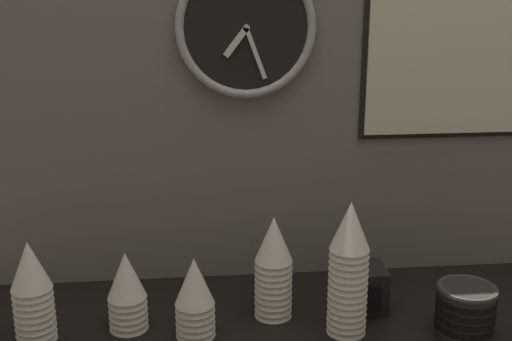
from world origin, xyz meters
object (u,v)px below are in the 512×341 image
menu_board (459,11)px  cup_stack_far_left (32,291)px  bowl_stack_right (465,309)px  wall_clock (246,28)px  cup_stack_center (273,267)px  cup_stack_left (127,291)px  napkin_dispenser (363,288)px  cup_stack_center_right (349,269)px  cup_stack_center_left (195,297)px

menu_board → cup_stack_far_left: bearing=-165.1°
bowl_stack_right → wall_clock: (-42.86, 31.29, 55.37)cm
cup_stack_center → menu_board: (45.24, 20.19, 52.87)cm
wall_clock → menu_board: size_ratio=0.53×
cup_stack_left → cup_stack_far_left: size_ratio=0.80×
cup_stack_far_left → napkin_dispenser: cup_stack_far_left is taller
cup_stack_far_left → wall_clock: wall_clock is taller
wall_clock → menu_board: bearing=1.0°
wall_clock → cup_stack_center: bearing=-77.9°
bowl_stack_right → menu_board: menu_board is taller
cup_stack_center_right → napkin_dispenser: cup_stack_center_right is taller
cup_stack_center_right → bowl_stack_right: 26.00cm
cup_stack_center_left → napkin_dispenser: (37.70, 7.66, -3.66)cm
menu_board → bowl_stack_right: bearing=-101.5°
cup_stack_left → menu_board: menu_board is taller
cup_stack_far_left → bowl_stack_right: bearing=-4.5°
cup_stack_far_left → wall_clock: 72.25cm
cup_stack_far_left → wall_clock: size_ratio=0.69×
cup_stack_far_left → bowl_stack_right: (88.64, -6.92, -5.07)cm
bowl_stack_right → napkin_dispenser: bearing=144.5°
bowl_stack_right → napkin_dispenser: (-18.20, 12.97, -0.76)cm
cup_stack_center_right → bowl_stack_right: (24.24, -3.62, -8.69)cm
menu_board → napkin_dispenser: bearing=-142.2°
cup_stack_center_right → cup_stack_left: bearing=172.6°
cup_stack_far_left → bowl_stack_right: 89.06cm
cup_stack_center_left → cup_stack_left: same height
cup_stack_left → wall_clock: size_ratio=0.55×
wall_clock → napkin_dispenser: size_ratio=3.11×
cup_stack_center → cup_stack_left: bearing=-175.6°
cup_stack_center → bowl_stack_right: cup_stack_center is taller
wall_clock → napkin_dispenser: (24.66, -18.32, -56.13)cm
cup_stack_left → bowl_stack_right: bearing=-7.8°
napkin_dispenser → wall_clock: bearing=143.4°
bowl_stack_right → napkin_dispenser: size_ratio=1.22×
cup_stack_center_right → cup_stack_center: size_ratio=1.25×
cup_stack_center → napkin_dispenser: cup_stack_center is taller
bowl_stack_right → menu_board: (6.52, 32.17, 58.66)cm
napkin_dispenser → cup_stack_far_left: bearing=-175.1°
cup_stack_far_left → wall_clock: bearing=28.0°
cup_stack_left → bowl_stack_right: 70.79cm
cup_stack_far_left → menu_board: size_ratio=0.37×
cup_stack_far_left → napkin_dispenser: (70.44, 6.05, -5.83)cm
cup_stack_center → cup_stack_center_left: bearing=-158.8°
cup_stack_center → bowl_stack_right: (38.72, -11.99, -5.79)cm
cup_stack_left → cup_stack_far_left: (-18.57, -2.68, 2.17)cm
cup_stack_center → menu_board: size_ratio=0.39×
cup_stack_left → wall_clock: (27.21, 21.69, 52.47)cm
cup_stack_left → napkin_dispenser: bearing=3.7°
cup_stack_center_left → cup_stack_center: size_ratio=0.75×
cup_stack_center_left → cup_stack_left: (-14.17, 4.29, 0.00)cm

